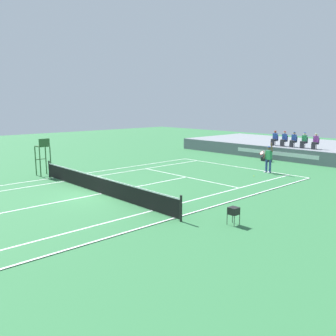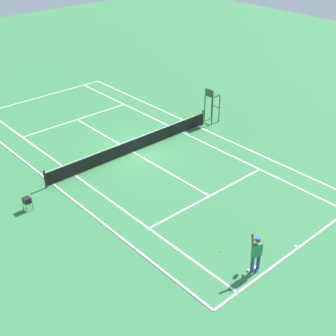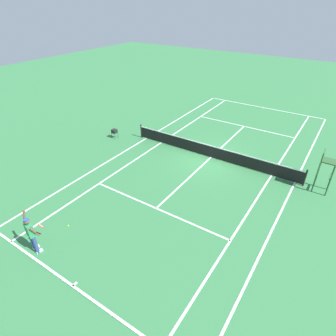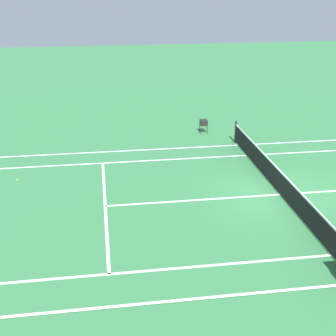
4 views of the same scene
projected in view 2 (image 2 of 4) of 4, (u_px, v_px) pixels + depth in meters
name	position (u px, v px, depth m)	size (l,w,h in m)	color
ground_plane	(134.00, 153.00, 28.47)	(80.00, 80.00, 0.00)	#337542
court	(134.00, 152.00, 28.46)	(11.08, 23.88, 0.03)	#337542
net	(133.00, 145.00, 28.21)	(11.98, 0.10, 1.07)	black
tennis_player	(256.00, 253.00, 18.98)	(0.82, 0.62, 2.08)	navy
tennis_ball	(221.00, 251.00, 20.56)	(0.07, 0.07, 0.07)	#D1E533
umpire_chair	(212.00, 101.00, 31.55)	(0.77, 0.77, 2.44)	#2D562D
ball_hopper	(27.00, 200.00, 23.04)	(0.36, 0.36, 0.70)	black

